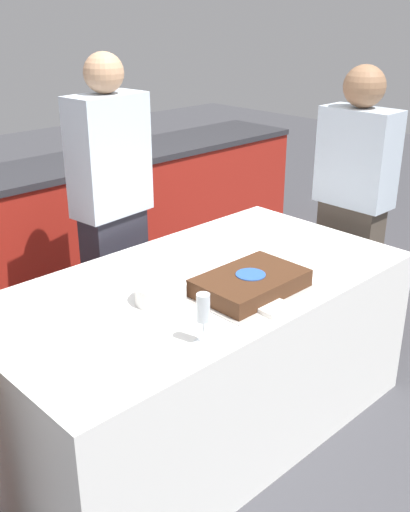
{
  "coord_description": "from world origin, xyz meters",
  "views": [
    {
      "loc": [
        -1.59,
        -1.69,
        1.85
      ],
      "look_at": [
        0.04,
        0.0,
        0.85
      ],
      "focal_mm": 42.0,
      "sensor_mm": 36.0,
      "label": 1
    }
  ],
  "objects_px": {
    "plate_stack": "(161,293)",
    "person_seated_right": "(352,207)",
    "wine_glass": "(203,311)",
    "person_cutting_cake": "(113,215)",
    "cake": "(250,283)"
  },
  "relations": [
    {
      "from": "cake",
      "to": "plate_stack",
      "type": "relative_size",
      "value": 2.37
    },
    {
      "from": "plate_stack",
      "to": "person_cutting_cake",
      "type": "height_order",
      "value": "person_cutting_cake"
    },
    {
      "from": "person_cutting_cake",
      "to": "person_seated_right",
      "type": "height_order",
      "value": "person_cutting_cake"
    },
    {
      "from": "cake",
      "to": "person_cutting_cake",
      "type": "bearing_deg",
      "value": 90.0
    },
    {
      "from": "cake",
      "to": "wine_glass",
      "type": "bearing_deg",
      "value": -159.31
    },
    {
      "from": "plate_stack",
      "to": "person_cutting_cake",
      "type": "xyz_separation_m",
      "value": [
        0.32,
        0.76,
        0.06
      ]
    },
    {
      "from": "wine_glass",
      "to": "person_cutting_cake",
      "type": "distance_m",
      "value": 1.18
    },
    {
      "from": "cake",
      "to": "person_seated_right",
      "type": "height_order",
      "value": "person_seated_right"
    },
    {
      "from": "cake",
      "to": "person_seated_right",
      "type": "relative_size",
      "value": 0.31
    },
    {
      "from": "plate_stack",
      "to": "person_seated_right",
      "type": "distance_m",
      "value": 1.41
    },
    {
      "from": "cake",
      "to": "person_seated_right",
      "type": "xyz_separation_m",
      "value": [
        1.09,
        0.23,
        0.02
      ]
    },
    {
      "from": "wine_glass",
      "to": "person_cutting_cake",
      "type": "bearing_deg",
      "value": 69.27
    },
    {
      "from": "wine_glass",
      "to": "plate_stack",
      "type": "bearing_deg",
      "value": 74.19
    },
    {
      "from": "plate_stack",
      "to": "person_seated_right",
      "type": "bearing_deg",
      "value": 1.68
    },
    {
      "from": "cake",
      "to": "person_cutting_cake",
      "type": "distance_m",
      "value": 0.95
    }
  ]
}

